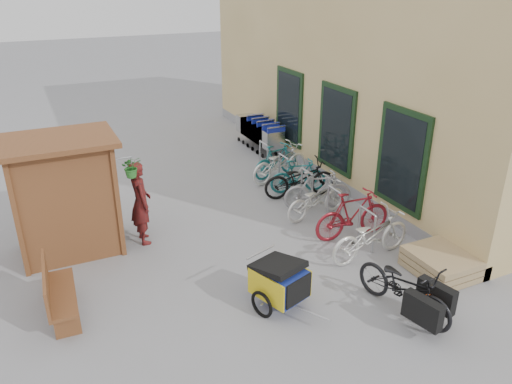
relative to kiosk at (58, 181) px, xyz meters
name	(u,v)px	position (x,y,z in m)	size (l,w,h in m)	color
ground	(266,273)	(3.28, -2.47, -1.55)	(80.00, 80.00, 0.00)	gray
building	(400,39)	(9.77, 2.03, 1.94)	(6.07, 13.00, 7.00)	#D6BA7B
kiosk	(58,181)	(0.00, 0.00, 0.00)	(2.49, 1.65, 2.40)	brown
bike_rack	(307,184)	(5.58, -0.07, -1.04)	(0.05, 5.35, 0.86)	#A5A8AD
pallet_stack	(441,263)	(6.28, -3.87, -1.34)	(1.00, 1.20, 0.40)	#A1885E
bench	(56,292)	(-0.40, -2.16, -1.08)	(0.51, 1.49, 0.93)	brown
shopping_carts	(259,131)	(6.28, 4.11, -0.91)	(0.61, 2.43, 1.10)	silver
child_trailer	(280,280)	(3.05, -3.46, -1.05)	(1.01, 1.56, 0.90)	navy
cargo_bike	(406,288)	(4.84, -4.52, -1.07)	(1.03, 1.96, 0.98)	black
person_kiosk	(141,203)	(1.49, -0.23, -0.66)	(0.65, 0.43, 1.79)	maroon
bike_0	(371,235)	(5.42, -2.82, -1.06)	(0.66, 1.89, 0.99)	silver
bike_1	(353,215)	(5.59, -1.97, -1.02)	(0.50, 1.78, 1.07)	maroon
bike_2	(316,199)	(5.40, -0.79, -1.11)	(0.59, 1.70, 0.89)	silver
bike_3	(318,190)	(5.64, -0.47, -1.06)	(0.46, 1.64, 0.98)	#A09FA3
bike_4	(300,179)	(5.63, 0.35, -1.06)	(0.65, 1.86, 0.98)	black
bike_5	(298,176)	(5.73, 0.62, -1.11)	(0.42, 1.48, 0.89)	#1E747A
bike_6	(280,163)	(5.69, 1.58, -1.05)	(0.66, 1.90, 1.00)	silver
bike_7	(276,160)	(5.73, 1.85, -1.08)	(0.44, 1.56, 0.94)	#1E747A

